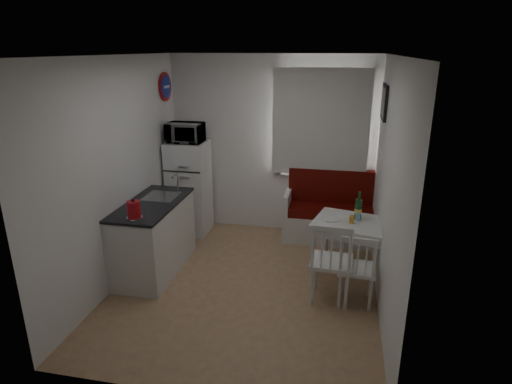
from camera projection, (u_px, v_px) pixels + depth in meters
floor at (246, 285)px, 5.07m from camera, size 3.00×3.50×0.02m
ceiling at (244, 55)px, 4.24m from camera, size 3.00×3.50×0.02m
wall_back at (272, 146)px, 6.28m from camera, size 3.00×0.02×2.60m
wall_front at (190, 252)px, 3.03m from camera, size 3.00×0.02×2.60m
wall_left at (119, 173)px, 4.94m from camera, size 0.02×3.50×2.60m
wall_right at (388, 189)px, 4.37m from camera, size 0.02×3.50×2.60m
window at (321, 126)px, 6.01m from camera, size 1.22×0.06×1.47m
curtain at (320, 123)px, 5.93m from camera, size 1.35×0.02×1.50m
kitchen_counter at (154, 236)px, 5.30m from camera, size 0.62×1.32×1.16m
wall_sign at (166, 87)px, 6.00m from camera, size 0.03×0.40×0.40m
picture_frame at (384, 102)px, 5.16m from camera, size 0.04×0.52×0.42m
bench at (333, 218)px, 6.19m from camera, size 1.42×0.54×1.01m
dining_table at (355, 228)px, 5.08m from camera, size 1.09×0.87×0.72m
chair_left at (332, 255)px, 4.52m from camera, size 0.47×0.45×0.51m
chair_right at (358, 263)px, 4.50m from camera, size 0.41×0.39×0.45m
fridge at (189, 187)px, 6.37m from camera, size 0.56×0.56×1.39m
microwave at (185, 133)px, 6.06m from camera, size 0.50×0.34×0.28m
kettle at (134, 210)px, 4.61m from camera, size 0.17×0.17×0.23m
wine_bottle at (359, 206)px, 5.09m from camera, size 0.09×0.09×0.34m
drinking_glass_orange at (352, 220)px, 5.00m from camera, size 0.06×0.06×0.09m
drinking_glass_blue at (358, 217)px, 5.08m from camera, size 0.06×0.06×0.10m
plate at (330, 219)px, 5.13m from camera, size 0.22×0.22×0.02m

